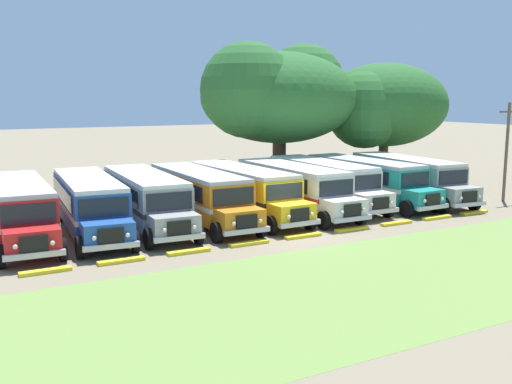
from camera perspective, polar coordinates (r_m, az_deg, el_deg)
The scene contains 23 objects.
ground_plane at distance 29.76m, azimuth 3.80°, elevation -4.14°, with size 220.00×220.00×0.00m, color #84755B.
foreground_grass_strip at distance 23.77m, azimuth 14.25°, elevation -7.87°, with size 80.00×10.31×0.01m, color olive.
parked_bus_slot_0 at distance 30.59m, azimuth -21.99°, elevation -1.41°, with size 3.09×10.89×2.82m.
parked_bus_slot_1 at distance 31.02m, azimuth -15.92°, elevation -0.95°, with size 3.46×10.96×2.82m.
parked_bus_slot_2 at distance 31.83m, azimuth -10.70°, elevation -0.50°, with size 3.27×10.93×2.82m.
parked_bus_slot_3 at distance 32.64m, azimuth -5.48°, elevation -0.14°, with size 2.88×10.86×2.82m.
parked_bus_slot_4 at distance 33.97m, azimuth -1.22°, elevation 0.27°, with size 2.93×10.87×2.82m.
parked_bus_slot_5 at distance 35.27m, azimuth 3.64°, elevation 0.59°, with size 2.71×10.84×2.82m.
parked_bus_slot_6 at distance 37.56m, azimuth 6.60°, elevation 1.08°, with size 3.01×10.88×2.82m.
parked_bus_slot_7 at distance 38.99m, azimuth 10.69°, elevation 1.28°, with size 2.93×10.87×2.82m.
parked_bus_slot_8 at distance 40.83m, azimuth 14.55°, elevation 1.50°, with size 3.49×10.96×2.82m.
curb_wheelstop_0 at distance 24.76m, azimuth -19.83°, elevation -7.28°, with size 2.00×0.36×0.15m, color yellow.
curb_wheelstop_1 at distance 25.38m, azimuth -12.98°, elevation -6.56°, with size 2.00×0.36×0.15m, color yellow.
curb_wheelstop_2 at distance 26.33m, azimuth -6.57°, elevation -5.80°, with size 2.00×0.36×0.15m, color yellow.
curb_wheelstop_3 at distance 27.60m, azimuth -0.69°, elevation -5.03°, with size 2.00×0.36×0.15m, color yellow.
curb_wheelstop_4 at distance 29.13m, azimuth 4.61°, elevation -4.30°, with size 2.00×0.36×0.15m, color yellow.
curb_wheelstop_5 at distance 30.89m, azimuth 9.33°, elevation -3.61°, with size 2.00×0.36×0.15m, color yellow.
curb_wheelstop_6 at distance 32.83m, azimuth 13.52°, elevation -2.97°, with size 2.00×0.36×0.15m, color yellow.
curb_wheelstop_7 at distance 34.94m, azimuth 17.21°, elevation -2.40°, with size 2.00×0.36×0.15m, color yellow.
curb_wheelstop_8 at distance 37.17m, azimuth 20.47°, elevation -1.89°, with size 2.00×0.36×0.15m, color yellow.
broad_shade_tree at distance 45.84m, azimuth 1.82°, elevation 9.43°, with size 13.19×12.82×11.13m.
secondary_tree at distance 50.26m, azimuth 11.99°, elevation 8.27°, with size 11.53×11.12×9.64m.
utility_pole at distance 42.01m, azimuth 23.23°, elevation 3.90°, with size 1.80×0.20×6.53m.
Camera 1 is at (-15.75, -24.28, 6.90)m, focal length 41.05 mm.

